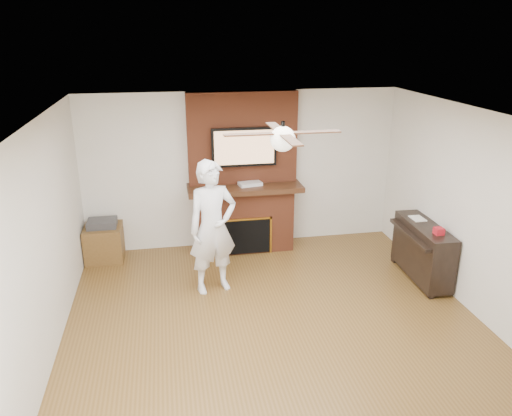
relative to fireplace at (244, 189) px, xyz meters
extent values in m
cube|color=brown|center=(0.00, -2.55, -1.09)|extent=(5.36, 5.86, 0.18)
cube|color=white|center=(0.00, -2.55, 1.59)|extent=(5.36, 5.86, 0.18)
cube|color=beige|center=(0.00, 0.29, 0.25)|extent=(5.36, 0.18, 2.50)
cube|color=beige|center=(-2.59, -2.55, 0.25)|extent=(0.18, 5.86, 2.50)
cube|color=beige|center=(2.59, -2.55, 0.25)|extent=(0.18, 5.86, 2.50)
cube|color=brown|center=(0.00, -0.05, -0.50)|extent=(1.50, 0.50, 1.00)
cube|color=black|center=(0.00, -0.08, 0.04)|extent=(1.78, 0.64, 0.08)
cube|color=brown|center=(0.00, 0.10, 0.79)|extent=(1.70, 0.20, 1.42)
cube|color=black|center=(0.00, -0.30, -0.69)|extent=(0.70, 0.06, 0.55)
cube|color=#BF8C2D|center=(0.00, -0.31, -0.40)|extent=(0.78, 0.02, 0.03)
cube|color=#BF8C2D|center=(-0.38, -0.31, -0.69)|extent=(0.03, 0.02, 0.61)
cube|color=#BF8C2D|center=(0.38, -0.31, -0.69)|extent=(0.03, 0.02, 0.61)
cube|color=black|center=(0.00, -0.04, 0.68)|extent=(1.00, 0.07, 0.60)
cube|color=tan|center=(0.00, -0.08, 0.68)|extent=(0.92, 0.01, 0.52)
cylinder|color=black|center=(0.00, -2.55, 1.43)|extent=(0.04, 0.04, 0.14)
sphere|color=white|center=(0.00, -2.55, 1.32)|extent=(0.26, 0.26, 0.26)
cube|color=black|center=(0.33, -2.55, 1.38)|extent=(0.55, 0.11, 0.01)
cube|color=black|center=(0.00, -2.22, 1.38)|extent=(0.11, 0.55, 0.01)
cube|color=black|center=(-0.33, -2.55, 1.38)|extent=(0.55, 0.11, 0.01)
cube|color=black|center=(0.00, -2.88, 1.38)|extent=(0.11, 0.55, 0.01)
imported|color=silver|center=(-0.63, -1.32, -0.09)|extent=(0.76, 0.61, 1.82)
cube|color=#543818|center=(-2.20, -0.07, -0.73)|extent=(0.56, 0.56, 0.54)
cube|color=#303033|center=(-2.20, -0.07, -0.40)|extent=(0.43, 0.35, 0.11)
cube|color=black|center=(2.31, -1.53, -0.56)|extent=(0.41, 1.26, 0.77)
cube|color=black|center=(2.17, -2.09, -0.66)|extent=(0.06, 0.10, 0.67)
cube|color=black|center=(2.17, -0.98, -0.66)|extent=(0.06, 0.10, 0.67)
cube|color=black|center=(2.10, -1.53, -0.31)|extent=(0.18, 1.15, 0.05)
cube|color=silver|center=(2.31, -1.30, -0.17)|extent=(0.17, 0.24, 0.01)
cube|color=#AF1520|center=(2.31, -1.87, -0.14)|extent=(0.11, 0.11, 0.09)
cube|color=silver|center=(0.08, -0.10, 0.11)|extent=(0.38, 0.26, 0.05)
cylinder|color=#DB4319|center=(-0.10, -0.19, -0.94)|extent=(0.07, 0.07, 0.12)
cylinder|color=#50913A|center=(-0.02, -0.18, -0.95)|extent=(0.07, 0.07, 0.10)
cylinder|color=#F4EAC2|center=(0.17, -0.21, -0.94)|extent=(0.08, 0.08, 0.11)
cylinder|color=#3951AB|center=(0.24, -0.24, -0.96)|extent=(0.06, 0.06, 0.07)
camera|label=1|loc=(-1.18, -7.43, 2.37)|focal=35.00mm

